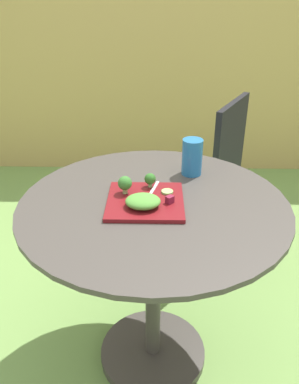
{
  "coord_description": "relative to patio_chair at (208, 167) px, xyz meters",
  "views": [
    {
      "loc": [
        0.01,
        -1.15,
        1.42
      ],
      "look_at": [
        -0.01,
        -0.0,
        0.8
      ],
      "focal_mm": 36.7,
      "sensor_mm": 36.0,
      "label": 1
    }
  ],
  "objects": [
    {
      "name": "beet_chunk_0",
      "position": [
        -0.24,
        -0.83,
        0.26
      ],
      "size": [
        0.03,
        0.03,
        0.02
      ],
      "primitive_type": "cube",
      "rotation": [
        0.0,
        0.0,
        0.71
      ],
      "color": "maroon",
      "rests_on": "salad_plate"
    },
    {
      "name": "lettuce_mound",
      "position": [
        -0.32,
        -0.86,
        0.27
      ],
      "size": [
        0.11,
        0.1,
        0.04
      ],
      "primitive_type": "ellipsoid",
      "color": "#519338",
      "rests_on": "salad_plate"
    },
    {
      "name": "bamboo_fence",
      "position": [
        -0.29,
        1.16,
        0.28
      ],
      "size": [
        8.0,
        0.08,
        1.61
      ],
      "primitive_type": "cube",
      "color": "tan",
      "rests_on": "ground_plane"
    },
    {
      "name": "fork",
      "position": [
        -0.3,
        -0.77,
        0.25
      ],
      "size": [
        0.06,
        0.15,
        0.0
      ],
      "color": "silver",
      "rests_on": "salad_plate"
    },
    {
      "name": "cucumber_slice_0",
      "position": [
        -0.24,
        -0.76,
        0.25
      ],
      "size": [
        0.04,
        0.04,
        0.01
      ],
      "primitive_type": "cylinder",
      "color": "#8EB766",
      "rests_on": "salad_plate"
    },
    {
      "name": "broccoli_floret_1",
      "position": [
        -0.39,
        -0.77,
        0.28
      ],
      "size": [
        0.05,
        0.05,
        0.06
      ],
      "color": "#99B770",
      "rests_on": "salad_plate"
    },
    {
      "name": "salad_plate",
      "position": [
        -0.32,
        -0.81,
        0.24
      ],
      "size": [
        0.25,
        0.25,
        0.01
      ],
      "primitive_type": "cube",
      "color": "maroon",
      "rests_on": "patio_table"
    },
    {
      "name": "broccoli_floret_0",
      "position": [
        -0.3,
        -0.72,
        0.28
      ],
      "size": [
        0.04,
        0.04,
        0.05
      ],
      "color": "#99B770",
      "rests_on": "salad_plate"
    },
    {
      "name": "patio_table",
      "position": [
        -0.29,
        -0.8,
        -0.03
      ],
      "size": [
        0.92,
        0.92,
        0.76
      ],
      "color": "#423D38",
      "rests_on": "ground_plane"
    },
    {
      "name": "drinking_glass",
      "position": [
        -0.15,
        -0.58,
        0.29
      ],
      "size": [
        0.08,
        0.08,
        0.14
      ],
      "color": "#236BA8",
      "rests_on": "patio_table"
    },
    {
      "name": "ground_plane",
      "position": [
        -0.29,
        -0.8,
        -0.53
      ],
      "size": [
        12.0,
        12.0,
        0.0
      ],
      "primitive_type": "plane",
      "color": "#70994C"
    },
    {
      "name": "patio_chair",
      "position": [
        0.0,
        0.0,
        0.0
      ],
      "size": [
        0.59,
        0.59,
        0.9
      ],
      "color": "black",
      "rests_on": "ground_plane"
    }
  ]
}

